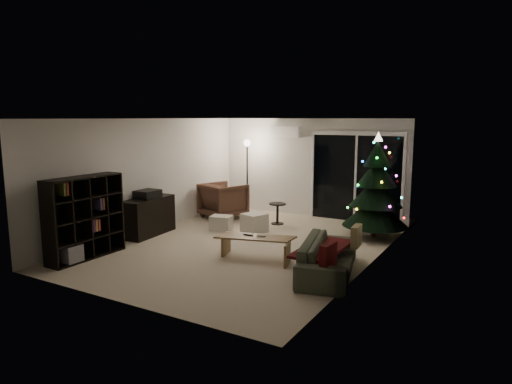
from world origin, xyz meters
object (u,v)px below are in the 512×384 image
armchair (223,200)px  christmas_tree (376,186)px  sofa (328,257)px  coffee_table (255,248)px  media_cabinet (148,216)px  bookshelf (78,216)px

armchair → christmas_tree: christmas_tree is taller
sofa → coffee_table: (-1.41, 0.08, -0.07)m
armchair → coffee_table: bearing=151.7°
sofa → armchair: bearing=41.4°
media_cabinet → coffee_table: media_cabinet is taller
bookshelf → media_cabinet: bookshelf is taller
bookshelf → sofa: (4.30, 1.37, -0.46)m
armchair → sofa: 4.68m
sofa → coffee_table: size_ratio=1.46×
media_cabinet → armchair: bearing=73.4°
armchair → christmas_tree: size_ratio=0.44×
christmas_tree → armchair: bearing=-179.3°
media_cabinet → coffee_table: size_ratio=0.97×
media_cabinet → christmas_tree: bearing=22.6°
media_cabinet → armchair: 2.27m
armchair → bookshelf: bearing=101.8°
bookshelf → christmas_tree: christmas_tree is taller
sofa → christmas_tree: bearing=-14.0°
bookshelf → armchair: 4.06m
sofa → christmas_tree: size_ratio=0.88×
bookshelf → sofa: size_ratio=0.76×
bookshelf → armchair: bearing=79.5°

